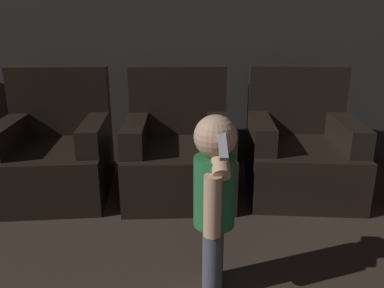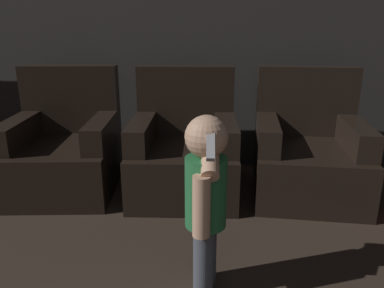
% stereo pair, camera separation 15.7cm
% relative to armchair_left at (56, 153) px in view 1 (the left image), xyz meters
% --- Properties ---
extents(wall_back, '(8.40, 0.05, 2.60)m').
position_rel_armchair_left_xyz_m(wall_back, '(1.14, 0.67, 0.98)').
color(wall_back, '#33302D').
rests_on(wall_back, ground_plane).
extents(armchair_left, '(0.88, 0.95, 0.98)m').
position_rel_armchair_left_xyz_m(armchair_left, '(0.00, 0.00, 0.00)').
color(armchair_left, black).
rests_on(armchair_left, ground_plane).
extents(armchair_middle, '(0.83, 0.91, 0.98)m').
position_rel_armchair_left_xyz_m(armchair_middle, '(0.99, 0.00, 0.00)').
color(armchair_middle, black).
rests_on(armchair_middle, ground_plane).
extents(armchair_right, '(0.90, 0.98, 0.98)m').
position_rel_armchair_left_xyz_m(armchair_right, '(1.98, -0.00, 0.00)').
color(armchair_right, black).
rests_on(armchair_right, ground_plane).
extents(person_toddler, '(0.20, 0.35, 0.92)m').
position_rel_armchair_left_xyz_m(person_toddler, '(1.17, -1.25, 0.22)').
color(person_toddler, '#474C56').
rests_on(person_toddler, ground_plane).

